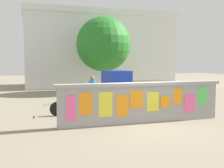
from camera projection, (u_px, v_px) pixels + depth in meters
name	position (u px, v px, depth m)	size (l,w,h in m)	color
ground	(94.00, 96.00, 17.68)	(60.00, 60.00, 0.00)	gray
poster_wall	(142.00, 102.00, 9.99)	(6.58, 0.42, 1.55)	#969696
auto_rickshaw_truck	(133.00, 88.00, 14.60)	(3.73, 1.86, 1.85)	black
motorcycle	(73.00, 104.00, 11.50)	(1.90, 0.56, 0.87)	black
bicycle_near	(179.00, 105.00, 12.00)	(1.70, 0.44, 0.95)	black
bicycle_far	(74.00, 97.00, 14.48)	(1.65, 0.60, 0.95)	black
person_walking	(92.00, 89.00, 13.13)	(0.45, 0.45, 1.62)	#BF6626
tree_roadside	(103.00, 44.00, 20.15)	(4.19, 4.19, 5.76)	brown
building_background	(98.00, 50.00, 26.08)	(14.01, 6.71, 6.97)	silver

